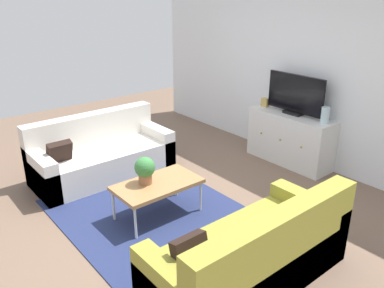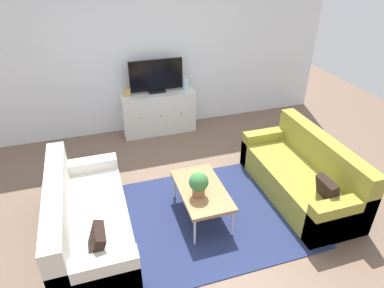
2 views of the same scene
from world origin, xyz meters
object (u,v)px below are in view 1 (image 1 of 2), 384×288
object	(u,v)px
potted_plant	(145,169)
flat_screen_tv	(295,95)
tv_console	(290,139)
mantel_clock	(265,102)
coffee_table	(157,185)
couch_left_side	(100,156)
glass_vase	(325,115)
couch_right_side	(255,258)

from	to	relation	value
potted_plant	flat_screen_tv	world-z (taller)	flat_screen_tv
tv_console	mantel_clock	distance (m)	0.68
tv_console	coffee_table	bearing A→B (deg)	-89.98
couch_left_side	glass_vase	xyz separation A→B (m)	(1.93, 2.37, 0.59)
couch_right_side	potted_plant	bearing A→B (deg)	-176.00
glass_vase	potted_plant	bearing A→B (deg)	-103.50
couch_left_side	mantel_clock	world-z (taller)	mantel_clock
flat_screen_tv	mantel_clock	world-z (taller)	flat_screen_tv
couch_left_side	couch_right_side	size ratio (longest dim) A/B	1.00
flat_screen_tv	mantel_clock	xyz separation A→B (m)	(-0.52, -0.02, -0.22)
glass_vase	mantel_clock	size ratio (longest dim) A/B	1.71
potted_plant	glass_vase	size ratio (longest dim) A/B	1.40
flat_screen_tv	glass_vase	xyz separation A→B (m)	(0.52, -0.02, -0.17)
potted_plant	mantel_clock	distance (m)	2.53
coffee_table	glass_vase	xyz separation A→B (m)	(0.52, 2.38, 0.47)
flat_screen_tv	mantel_clock	bearing A→B (deg)	-177.80
couch_left_side	tv_console	size ratio (longest dim) A/B	1.46
potted_plant	couch_right_side	bearing A→B (deg)	4.00
couch_right_side	flat_screen_tv	bearing A→B (deg)	121.47
coffee_table	mantel_clock	bearing A→B (deg)	102.39
coffee_table	potted_plant	xyz separation A→B (m)	(-0.08, -0.11, 0.20)
flat_screen_tv	glass_vase	size ratio (longest dim) A/B	4.13
coffee_table	flat_screen_tv	world-z (taller)	flat_screen_tv
tv_console	flat_screen_tv	xyz separation A→B (m)	(0.00, 0.02, 0.66)
couch_right_side	glass_vase	xyz separation A→B (m)	(-0.94, 2.37, 0.59)
potted_plant	glass_vase	world-z (taller)	glass_vase
tv_console	glass_vase	distance (m)	0.71
tv_console	glass_vase	size ratio (longest dim) A/B	5.77
coffee_table	glass_vase	size ratio (longest dim) A/B	4.33
flat_screen_tv	potted_plant	bearing A→B (deg)	-91.72
couch_left_side	couch_right_side	xyz separation A→B (m)	(2.87, 0.00, 0.00)
coffee_table	flat_screen_tv	xyz separation A→B (m)	(-0.00, 2.40, 0.65)
coffee_table	mantel_clock	xyz separation A→B (m)	(-0.52, 2.38, 0.43)
tv_console	flat_screen_tv	world-z (taller)	flat_screen_tv
glass_vase	flat_screen_tv	bearing A→B (deg)	177.80
couch_right_side	mantel_clock	bearing A→B (deg)	129.91
couch_left_side	tv_console	distance (m)	2.76
potted_plant	tv_console	xyz separation A→B (m)	(0.07, 2.48, -0.22)
coffee_table	mantel_clock	distance (m)	2.47
coffee_table	flat_screen_tv	distance (m)	2.48
potted_plant	mantel_clock	world-z (taller)	mantel_clock
tv_console	mantel_clock	size ratio (longest dim) A/B	9.86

